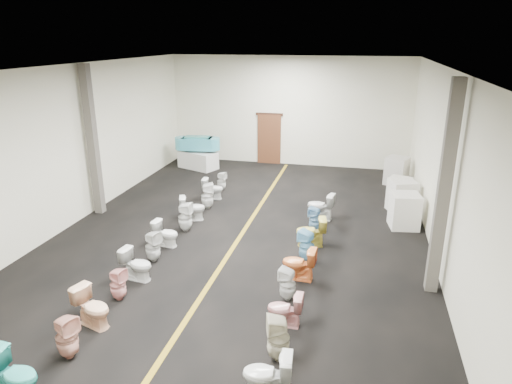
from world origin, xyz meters
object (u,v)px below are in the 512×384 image
appliance_crate_c (399,189)px  toilet_right_6 (307,246)px  toilet_left_6 (166,233)px  appliance_crate_b (402,196)px  toilet_left_9 (207,196)px  toilet_right_7 (311,232)px  toilet_left_1 (67,337)px  appliance_crate_a (404,211)px  toilet_left_7 (185,217)px  toilet_right_2 (278,338)px  toilet_left_2 (93,307)px  toilet_left_11 (222,181)px  toilet_left_0 (15,375)px  toilet_left_3 (118,284)px  toilet_right_8 (315,220)px  display_table (198,160)px  toilet_right_3 (285,309)px  appliance_crate_d (397,171)px  toilet_right_1 (267,375)px  toilet_left_4 (137,264)px  toilet_right_5 (299,264)px  bathtub (197,143)px  toilet_right_4 (288,284)px  toilet_left_5 (153,246)px  toilet_left_10 (213,189)px  toilet_left_8 (192,208)px  toilet_right_9 (321,206)px

appliance_crate_c → toilet_right_6: toilet_right_6 is taller
toilet_left_6 → appliance_crate_b: bearing=-50.2°
toilet_left_9 → toilet_right_7: bearing=-142.6°
toilet_left_1 → appliance_crate_a: bearing=-18.4°
toilet_left_7 → toilet_right_2: toilet_left_7 is taller
appliance_crate_b → toilet_left_7: (-6.00, -2.98, -0.08)m
toilet_left_2 → toilet_left_9: (0.06, 6.41, 0.04)m
toilet_left_2 → toilet_left_9: bearing=16.9°
toilet_left_6 → toilet_left_11: 4.69m
toilet_left_0 → toilet_left_3: toilet_left_0 is taller
appliance_crate_c → toilet_left_6: size_ratio=1.14×
appliance_crate_c → toilet_right_8: size_ratio=1.07×
display_table → appliance_crate_a: (7.90, -4.52, 0.14)m
toilet_left_9 → toilet_right_3: size_ratio=1.24×
appliance_crate_d → toilet_right_1: bearing=-102.2°
toilet_left_0 → toilet_right_8: toilet_left_0 is taller
toilet_left_7 → toilet_left_11: 3.69m
toilet_left_4 → toilet_right_5: size_ratio=0.95×
toilet_right_5 → toilet_right_6: size_ratio=0.95×
toilet_right_7 → toilet_left_0: bearing=-41.2°
toilet_left_3 → toilet_left_6: (-0.11, 2.65, -0.02)m
toilet_left_6 → display_table: bearing=20.5°
bathtub → toilet_left_7: (1.91, -6.24, -0.65)m
appliance_crate_d → toilet_right_4: appliance_crate_d is taller
toilet_left_6 → toilet_right_2: 5.24m
toilet_left_0 → toilet_left_11: (0.08, 10.15, -0.06)m
appliance_crate_d → toilet_right_8: 5.63m
toilet_left_3 → toilet_right_5: size_ratio=0.94×
toilet_left_6 → appliance_crate_a: bearing=-59.2°
appliance_crate_a → toilet_left_5: size_ratio=1.27×
toilet_left_6 → toilet_right_5: toilet_right_5 is taller
toilet_left_9 → toilet_right_2: (3.53, -6.57, -0.00)m
toilet_left_10 → toilet_left_11: (0.02, 0.90, -0.01)m
appliance_crate_a → toilet_left_5: appliance_crate_a is taller
appliance_crate_d → toilet_right_5: (-2.51, -7.80, -0.13)m
display_table → appliance_crate_a: appliance_crate_a is taller
toilet_left_5 → toilet_left_6: 0.89m
toilet_right_2 → toilet_right_8: size_ratio=1.16×
toilet_right_5 → toilet_left_10: bearing=-139.1°
toilet_left_0 → toilet_right_8: size_ratio=1.09×
toilet_left_8 → appliance_crate_b: bearing=-91.0°
appliance_crate_d → appliance_crate_a: bearing=-90.0°
toilet_left_11 → toilet_left_10: bearing=-172.6°
toilet_right_3 → toilet_right_7: 3.60m
appliance_crate_d → toilet_right_5: size_ratio=1.34×
toilet_left_8 → toilet_right_9: size_ratio=0.92×
toilet_left_2 → toilet_left_4: 1.79m
display_table → toilet_right_9: (5.51, -4.46, 0.05)m
toilet_left_0 → bathtub: bearing=12.6°
toilet_left_8 → toilet_right_3: toilet_left_8 is taller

